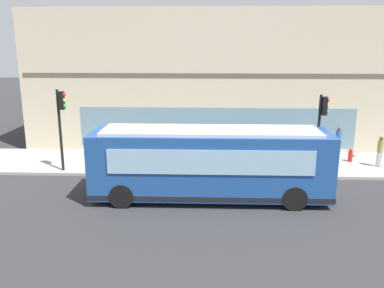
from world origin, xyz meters
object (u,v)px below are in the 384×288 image
object	(u,v)px
traffic_light_down_block	(61,115)
pedestrian_near_hydrant	(155,152)
pedestrian_by_light_pole	(380,150)
pedestrian_walking_along_curb	(338,139)
pedestrian_near_building_entrance	(276,143)
city_bus_nearside	(210,164)
newspaper_vending_box	(285,161)
traffic_light_near_corner	(322,119)
fire_hydrant	(350,155)

from	to	relation	value
traffic_light_down_block	pedestrian_near_hydrant	xyz separation A→B (m)	(0.34, -4.61, -1.97)
traffic_light_down_block	pedestrian_by_light_pole	size ratio (longest dim) A/B	2.53
pedestrian_near_hydrant	pedestrian_by_light_pole	world-z (taller)	pedestrian_by_light_pole
pedestrian_walking_along_curb	pedestrian_near_hydrant	size ratio (longest dim) A/B	1.09
pedestrian_by_light_pole	traffic_light_down_block	bearing A→B (deg)	94.57
traffic_light_down_block	pedestrian_near_building_entrance	xyz separation A→B (m)	(2.70, -11.17, -1.99)
traffic_light_down_block	city_bus_nearside	bearing A→B (deg)	-113.11
pedestrian_walking_along_curb	newspaper_vending_box	xyz separation A→B (m)	(-2.57, 3.46, -0.58)
traffic_light_near_corner	traffic_light_down_block	bearing A→B (deg)	90.11
city_bus_nearside	traffic_light_near_corner	distance (m)	6.48
pedestrian_near_hydrant	newspaper_vending_box	size ratio (longest dim) A/B	1.82
traffic_light_near_corner	fire_hydrant	size ratio (longest dim) A/B	5.39
pedestrian_near_building_entrance	pedestrian_walking_along_curb	size ratio (longest dim) A/B	0.90
traffic_light_near_corner	pedestrian_by_light_pole	xyz separation A→B (m)	(1.29, -3.52, -1.83)
pedestrian_near_hydrant	newspaper_vending_box	world-z (taller)	pedestrian_near_hydrant
newspaper_vending_box	traffic_light_near_corner	bearing A→B (deg)	-109.99
fire_hydrant	traffic_light_near_corner	bearing A→B (deg)	133.52
city_bus_nearside	pedestrian_near_building_entrance	world-z (taller)	city_bus_nearside
newspaper_vending_box	fire_hydrant	bearing A→B (deg)	-66.99
pedestrian_walking_along_curb	newspaper_vending_box	bearing A→B (deg)	126.67
traffic_light_down_block	newspaper_vending_box	world-z (taller)	traffic_light_down_block
traffic_light_near_corner	fire_hydrant	distance (m)	4.03
pedestrian_walking_along_curb	pedestrian_by_light_pole	bearing A→B (deg)	-138.70
pedestrian_walking_along_curb	pedestrian_near_hydrant	bearing A→B (deg)	105.51
city_bus_nearside	pedestrian_near_hydrant	distance (m)	4.54
city_bus_nearside	pedestrian_near_hydrant	size ratio (longest dim) A/B	6.13
traffic_light_down_block	fire_hydrant	bearing A→B (deg)	-81.62
traffic_light_near_corner	pedestrian_walking_along_curb	xyz separation A→B (m)	(3.14, -1.90, -1.74)
traffic_light_down_block	pedestrian_near_hydrant	world-z (taller)	traffic_light_down_block
fire_hydrant	pedestrian_near_hydrant	xyz separation A→B (m)	(-1.91, 10.63, 0.58)
fire_hydrant	pedestrian_by_light_pole	xyz separation A→B (m)	(-0.93, -1.19, 0.58)
traffic_light_near_corner	pedestrian_walking_along_curb	size ratio (longest dim) A/B	2.23
traffic_light_near_corner	pedestrian_near_hydrant	world-z (taller)	traffic_light_near_corner
fire_hydrant	pedestrian_walking_along_curb	distance (m)	1.22
newspaper_vending_box	pedestrian_near_building_entrance	bearing A→B (deg)	4.77
fire_hydrant	pedestrian_by_light_pole	world-z (taller)	pedestrian_by_light_pole
pedestrian_near_hydrant	pedestrian_by_light_pole	bearing A→B (deg)	-85.27
pedestrian_by_light_pole	newspaper_vending_box	world-z (taller)	pedestrian_by_light_pole
pedestrian_walking_along_curb	city_bus_nearside	bearing A→B (deg)	130.73
pedestrian_walking_along_curb	pedestrian_near_hydrant	world-z (taller)	pedestrian_walking_along_curb
city_bus_nearside	fire_hydrant	xyz separation A→B (m)	(5.42, -7.80, -1.04)
traffic_light_near_corner	pedestrian_near_building_entrance	distance (m)	3.69
city_bus_nearside	pedestrian_by_light_pole	world-z (taller)	city_bus_nearside
pedestrian_by_light_pole	fire_hydrant	bearing A→B (deg)	51.84
pedestrian_near_building_entrance	pedestrian_walking_along_curb	xyz separation A→B (m)	(0.47, -3.63, 0.11)
traffic_light_down_block	pedestrian_walking_along_curb	xyz separation A→B (m)	(3.16, -14.81, -1.87)
pedestrian_walking_along_curb	traffic_light_down_block	bearing A→B (deg)	102.06
fire_hydrant	pedestrian_walking_along_curb	size ratio (longest dim) A/B	0.41
fire_hydrant	pedestrian_near_building_entrance	bearing A→B (deg)	83.68
fire_hydrant	pedestrian_walking_along_curb	bearing A→B (deg)	25.60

